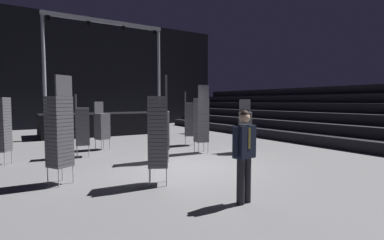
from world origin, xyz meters
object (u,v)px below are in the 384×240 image
Objects in this scene: chair_stack_aisle_left at (158,130)px; chair_stack_aisle_right at (0,124)px; man_with_tie at (244,151)px; chair_stack_mid_left at (59,130)px; chair_stack_mid_right at (201,119)px; chair_stack_front_left at (245,126)px; chair_stack_rear_right at (199,117)px; stage_riser at (103,122)px; chair_stack_rear_left at (82,126)px; chair_stack_rear_centre at (190,119)px; chair_stack_front_right at (162,129)px; chair_stack_mid_centre at (102,126)px.

chair_stack_aisle_right is at bearing 63.21° from chair_stack_aisle_left.
chair_stack_mid_left is (-2.74, 3.16, 0.25)m from man_with_tie.
man_with_tie is 5.26m from chair_stack_mid_right.
chair_stack_front_left is 6.53m from chair_stack_rear_right.
chair_stack_mid_left and chair_stack_mid_right have the same top height.
stage_riser is 2.65× the size of chair_stack_mid_right.
chair_stack_mid_left is at bearing -8.16° from chair_stack_rear_left.
stage_riser is 8.14m from chair_stack_mid_right.
chair_stack_aisle_left reaches higher than chair_stack_rear_left.
chair_stack_rear_centre is (5.54, 3.40, -0.08)m from chair_stack_mid_left.
chair_stack_rear_right is at bearing 129.07° from chair_stack_rear_left.
chair_stack_front_right is 8.08m from chair_stack_rear_right.
chair_stack_rear_right is (5.00, -2.56, 0.29)m from stage_riser.
chair_stack_mid_right is at bearing 13.06° from chair_stack_rear_centre.
chair_stack_rear_centre is 5.85m from chair_stack_aisle_left.
chair_stack_rear_centre is (2.49, 2.41, 0.13)m from chair_stack_front_right.
stage_riser reaches higher than chair_stack_aisle_right.
chair_stack_mid_right is 1.00× the size of chair_stack_aisle_right.
chair_stack_mid_left is at bearing 42.79° from chair_stack_front_left.
chair_stack_mid_right is (1.53, -7.97, 0.54)m from stage_riser.
chair_stack_front_right is 2.90m from chair_stack_rear_left.
man_with_tie is 7.46m from chair_stack_mid_centre.
chair_stack_mid_right is 6.44m from chair_stack_rear_right.
chair_stack_front_right is 1.04× the size of chair_stack_rear_right.
chair_stack_front_right is 0.83× the size of chair_stack_mid_right.
man_with_tie is 11.66m from chair_stack_rear_right.
stage_riser is at bearing 171.86° from chair_stack_aisle_right.
stage_riser is 6.55m from chair_stack_rear_centre.
chair_stack_aisle_right is (-7.62, 2.25, 0.25)m from chair_stack_front_left.
chair_stack_mid_centre is (-1.01, 3.28, -0.08)m from chair_stack_front_right.
chair_stack_rear_centre reaches higher than chair_stack_rear_left.
chair_stack_front_left is at bearing 77.63° from chair_stack_rear_left.
man_with_tie is at bearing 110.16° from chair_stack_rear_right.
chair_stack_mid_centre is at bearing 151.33° from chair_stack_rear_left.
chair_stack_aisle_right is (-6.78, -0.32, 0.08)m from chair_stack_rear_centre.
chair_stack_aisle_left reaches higher than chair_stack_front_right.
chair_stack_mid_right is 1.88m from chair_stack_rear_centre.
stage_riser is 8.61m from chair_stack_front_right.
chair_stack_rear_right is at bearing -126.83° from man_with_tie.
chair_stack_aisle_left is at bearing -7.15° from chair_stack_rear_centre.
chair_stack_rear_centre reaches higher than man_with_tie.
chair_stack_rear_left is at bearing 168.80° from chair_stack_mid_right.
chair_stack_mid_centre is 0.82× the size of chair_stack_rear_centre.
chair_stack_rear_left is at bearing 118.44° from chair_stack_aisle_right.
stage_riser is 3.77× the size of man_with_tie.
stage_riser reaches higher than man_with_tie.
man_with_tie is at bearing 60.06° from chair_stack_aisle_right.
chair_stack_front_left and chair_stack_rear_right have the same top height.
chair_stack_aisle_right reaches higher than chair_stack_rear_centre.
chair_stack_front_left is 2.71m from chair_stack_rear_centre.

